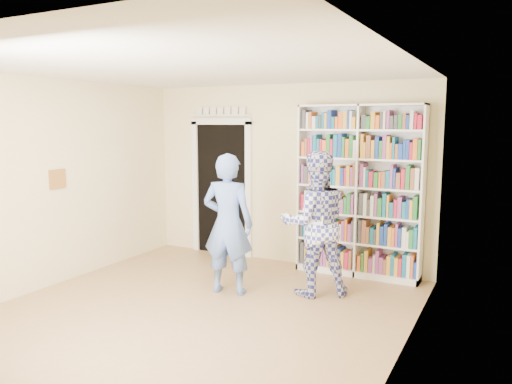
% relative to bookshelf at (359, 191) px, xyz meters
% --- Properties ---
extents(floor, '(5.00, 5.00, 0.00)m').
position_rel_bookshelf_xyz_m(floor, '(-1.20, -2.34, -1.20)').
color(floor, '#9B7A4B').
rests_on(floor, ground).
extents(ceiling, '(5.00, 5.00, 0.00)m').
position_rel_bookshelf_xyz_m(ceiling, '(-1.20, -2.34, 1.50)').
color(ceiling, white).
rests_on(ceiling, wall_back).
extents(wall_back, '(4.50, 0.00, 4.50)m').
position_rel_bookshelf_xyz_m(wall_back, '(-1.20, 0.16, 0.15)').
color(wall_back, '#F7E3AA').
rests_on(wall_back, floor).
extents(wall_left, '(0.00, 5.00, 5.00)m').
position_rel_bookshelf_xyz_m(wall_left, '(-3.45, -2.34, 0.15)').
color(wall_left, '#F7E3AA').
rests_on(wall_left, floor).
extents(wall_right, '(0.00, 5.00, 5.00)m').
position_rel_bookshelf_xyz_m(wall_right, '(1.05, -2.34, 0.15)').
color(wall_right, '#F7E3AA').
rests_on(wall_right, floor).
extents(bookshelf, '(1.73, 0.32, 2.38)m').
position_rel_bookshelf_xyz_m(bookshelf, '(0.00, 0.00, 0.00)').
color(bookshelf, white).
rests_on(bookshelf, floor).
extents(doorway, '(1.10, 0.08, 2.43)m').
position_rel_bookshelf_xyz_m(doorway, '(-2.30, 0.13, -0.02)').
color(doorway, black).
rests_on(doorway, floor).
extents(wall_art, '(0.03, 0.25, 0.25)m').
position_rel_bookshelf_xyz_m(wall_art, '(-3.43, -2.14, 0.20)').
color(wall_art, brown).
rests_on(wall_art, wall_left).
extents(man_blue, '(0.71, 0.53, 1.77)m').
position_rel_bookshelf_xyz_m(man_blue, '(-1.24, -1.47, -0.32)').
color(man_blue, '#5C7FCD').
rests_on(man_blue, floor).
extents(man_plaid, '(1.10, 1.05, 1.79)m').
position_rel_bookshelf_xyz_m(man_plaid, '(-0.25, -1.02, -0.31)').
color(man_plaid, '#2F3391').
rests_on(man_plaid, floor).
extents(paper_sheet, '(0.19, 0.01, 0.27)m').
position_rel_bookshelf_xyz_m(paper_sheet, '(-0.17, -1.23, -0.29)').
color(paper_sheet, white).
rests_on(paper_sheet, man_plaid).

